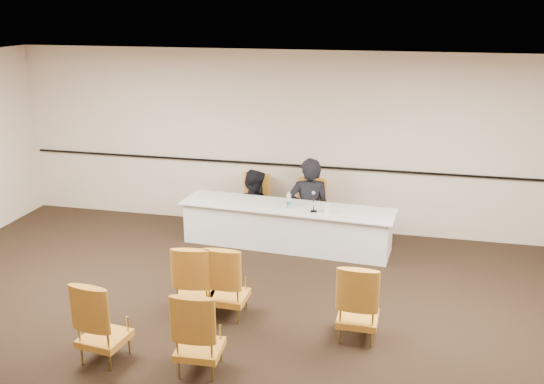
{
  "coord_description": "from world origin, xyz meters",
  "views": [
    {
      "loc": [
        1.79,
        -5.71,
        3.74
      ],
      "look_at": [
        -0.16,
        2.6,
        1.04
      ],
      "focal_mm": 40.0,
      "sensor_mm": 36.0,
      "label": 1
    }
  ],
  "objects": [
    {
      "name": "drinking_glass",
      "position": [
        -0.04,
        2.96,
        0.72
      ],
      "size": [
        0.08,
        0.08,
        0.1
      ],
      "primitive_type": "cylinder",
      "rotation": [
        0.0,
        0.0,
        0.3
      ],
      "color": "silver",
      "rests_on": "panel_table"
    },
    {
      "name": "floor",
      "position": [
        0.0,
        0.0,
        0.0
      ],
      "size": [
        10.0,
        10.0,
        0.0
      ],
      "primitive_type": "plane",
      "color": "black",
      "rests_on": "ground"
    },
    {
      "name": "microphone",
      "position": [
        0.42,
        2.9,
        0.82
      ],
      "size": [
        0.14,
        0.22,
        0.29
      ],
      "primitive_type": null,
      "rotation": [
        0.0,
        0.0,
        0.21
      ],
      "color": "black",
      "rests_on": "panel_table"
    },
    {
      "name": "panelist_second",
      "position": [
        -0.72,
        3.64,
        0.27
      ],
      "size": [
        0.93,
        0.82,
        1.61
      ],
      "primitive_type": "imported",
      "rotation": [
        0.0,
        0.0,
        2.82
      ],
      "color": "black",
      "rests_on": "ground"
    },
    {
      "name": "panelist_main_chair",
      "position": [
        0.24,
        3.57,
        0.47
      ],
      "size": [
        0.54,
        0.54,
        0.95
      ],
      "primitive_type": null,
      "rotation": [
        0.0,
        0.0,
        -0.07
      ],
      "color": "orange",
      "rests_on": "ground"
    },
    {
      "name": "aud_chair_front_mid",
      "position": [
        -0.28,
        0.73,
        0.47
      ],
      "size": [
        0.51,
        0.51,
        0.95
      ],
      "primitive_type": null,
      "rotation": [
        0.0,
        0.0,
        -0.02
      ],
      "color": "orange",
      "rests_on": "ground"
    },
    {
      "name": "panel_table",
      "position": [
        -0.03,
        3.07,
        0.34
      ],
      "size": [
        3.42,
        1.03,
        0.67
      ],
      "primitive_type": null,
      "rotation": [
        0.0,
        0.0,
        -0.07
      ],
      "color": "silver",
      "rests_on": "ground"
    },
    {
      "name": "panelist_second_chair",
      "position": [
        -0.72,
        3.64,
        0.47
      ],
      "size": [
        0.54,
        0.54,
        0.95
      ],
      "primitive_type": null,
      "rotation": [
        0.0,
        0.0,
        -0.07
      ],
      "color": "orange",
      "rests_on": "ground"
    },
    {
      "name": "wall_back",
      "position": [
        0.0,
        4.0,
        1.5
      ],
      "size": [
        10.0,
        0.04,
        3.0
      ],
      "primitive_type": "cube",
      "color": "beige",
      "rests_on": "ground"
    },
    {
      "name": "wall_rail",
      "position": [
        0.0,
        3.96,
        1.1
      ],
      "size": [
        9.8,
        0.04,
        0.03
      ],
      "primitive_type": "cube",
      "color": "black",
      "rests_on": "wall_back"
    },
    {
      "name": "aud_chair_back_mid",
      "position": [
        -0.22,
        -0.46,
        0.47
      ],
      "size": [
        0.53,
        0.53,
        0.95
      ],
      "primitive_type": null,
      "rotation": [
        0.0,
        0.0,
        0.06
      ],
      "color": "orange",
      "rests_on": "ground"
    },
    {
      "name": "aud_chair_front_left",
      "position": [
        -0.68,
        0.66,
        0.47
      ],
      "size": [
        0.56,
        0.56,
        0.95
      ],
      "primitive_type": null,
      "rotation": [
        0.0,
        0.0,
        0.13
      ],
      "color": "orange",
      "rests_on": "ground"
    },
    {
      "name": "papers",
      "position": [
        0.34,
        3.0,
        0.68
      ],
      "size": [
        0.35,
        0.3,
        0.0
      ],
      "primitive_type": "cube",
      "rotation": [
        0.0,
        0.0,
        -0.31
      ],
      "color": "silver",
      "rests_on": "panel_table"
    },
    {
      "name": "aud_chair_front_right",
      "position": [
        1.33,
        0.56,
        0.47
      ],
      "size": [
        0.51,
        0.51,
        0.95
      ],
      "primitive_type": null,
      "rotation": [
        0.0,
        0.0,
        -0.01
      ],
      "color": "orange",
      "rests_on": "ground"
    },
    {
      "name": "aud_chair_back_left",
      "position": [
        -1.3,
        -0.5,
        0.47
      ],
      "size": [
        0.56,
        0.56,
        0.95
      ],
      "primitive_type": null,
      "rotation": [
        0.0,
        0.0,
        -0.13
      ],
      "color": "orange",
      "rests_on": "ground"
    },
    {
      "name": "ceiling",
      "position": [
        0.0,
        0.0,
        3.0
      ],
      "size": [
        10.0,
        10.0,
        0.0
      ],
      "primitive_type": "plane",
      "rotation": [
        3.14,
        0.0,
        0.0
      ],
      "color": "white",
      "rests_on": "ground"
    },
    {
      "name": "panelist_main",
      "position": [
        0.24,
        3.57,
        0.39
      ],
      "size": [
        0.78,
        0.59,
        1.9
      ],
      "primitive_type": "imported",
      "rotation": [
        0.0,
        0.0,
        3.36
      ],
      "color": "black",
      "rests_on": "ground"
    },
    {
      "name": "coffee_cup",
      "position": [
        0.62,
        2.89,
        0.74
      ],
      "size": [
        0.11,
        0.11,
        0.14
      ],
      "primitive_type": "cylinder",
      "rotation": [
        0.0,
        0.0,
        -0.27
      ],
      "color": "white",
      "rests_on": "panel_table"
    },
    {
      "name": "water_bottle",
      "position": [
        0.01,
        3.04,
        0.8
      ],
      "size": [
        0.1,
        0.1,
        0.24
      ],
      "primitive_type": null,
      "rotation": [
        0.0,
        0.0,
        -0.5
      ],
      "color": "teal",
      "rests_on": "panel_table"
    }
  ]
}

